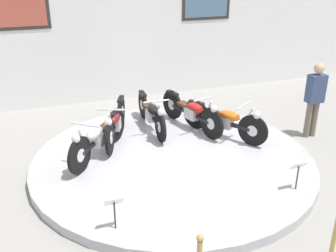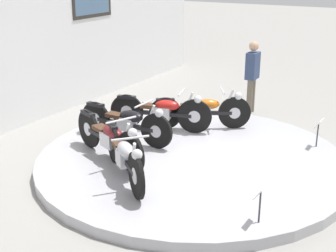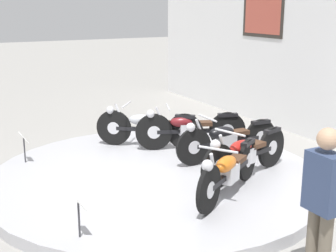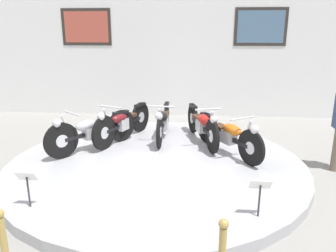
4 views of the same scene
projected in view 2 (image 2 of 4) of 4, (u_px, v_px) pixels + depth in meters
ground_plane at (192, 164)px, 7.97m from camera, size 60.00×60.00×0.00m
display_platform at (192, 160)px, 7.94m from camera, size 5.23×5.23×0.16m
back_wall at (10, 15)px, 9.14m from camera, size 14.00×0.22×4.54m
motorcycle_silver at (124, 154)px, 6.94m from camera, size 1.33×1.59×0.81m
motorcycle_maroon at (110, 137)px, 7.62m from camera, size 0.82×1.89×0.81m
motorcycle_black at (127, 121)px, 8.42m from camera, size 0.54×1.98×0.79m
motorcycle_red at (162, 111)px, 8.98m from camera, size 0.68×1.95×0.81m
motorcycle_orange at (202, 110)px, 9.07m from camera, size 1.09×1.71×0.79m
info_placard_front_left at (260, 196)px, 5.78m from camera, size 0.26×0.11×0.51m
info_placard_front_centre at (318, 127)px, 8.18m from camera, size 0.26×0.11×0.51m
visitor_standing at (252, 73)px, 10.39m from camera, size 0.36×0.22×1.63m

